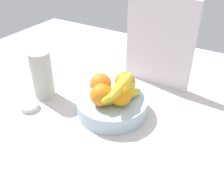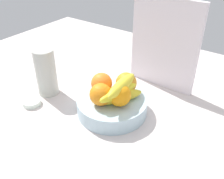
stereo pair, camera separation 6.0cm
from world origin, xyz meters
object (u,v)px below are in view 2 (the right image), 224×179
(fruit_bowl, at_px, (112,106))
(orange_front_right, at_px, (101,95))
(orange_back_left, at_px, (126,83))
(jar_lid, at_px, (32,102))
(banana_bunch, at_px, (120,91))
(cutting_board, at_px, (164,45))
(orange_front_left, at_px, (102,83))
(thermos_tumbler, at_px, (46,72))
(orange_center, at_px, (120,95))

(fruit_bowl, height_order, orange_front_right, orange_front_right)
(orange_back_left, relative_size, jar_lid, 1.12)
(orange_front_right, bearing_deg, banana_bunch, 47.25)
(cutting_board, bearing_deg, fruit_bowl, -99.12)
(jar_lid, bearing_deg, cutting_board, 51.91)
(cutting_board, bearing_deg, banana_bunch, -92.98)
(orange_front_left, xyz_separation_m, jar_lid, (-0.22, -0.15, -0.09))
(orange_back_left, xyz_separation_m, cutting_board, (0.04, 0.21, 0.08))
(orange_front_left, xyz_separation_m, orange_front_right, (0.04, -0.06, 0.00))
(thermos_tumbler, distance_m, jar_lid, 0.13)
(fruit_bowl, distance_m, banana_bunch, 0.08)
(fruit_bowl, xyz_separation_m, jar_lid, (-0.27, -0.14, -0.02))
(fruit_bowl, distance_m, orange_center, 0.08)
(orange_front_right, xyz_separation_m, cutting_board, (0.07, 0.32, 0.08))
(orange_back_left, bearing_deg, fruit_bowl, -101.87)
(orange_front_right, bearing_deg, orange_back_left, 75.78)
(thermos_tumbler, bearing_deg, orange_front_left, 14.52)
(orange_back_left, height_order, thermos_tumbler, thermos_tumbler)
(orange_front_right, distance_m, banana_bunch, 0.07)
(fruit_bowl, height_order, jar_lid, fruit_bowl)
(orange_back_left, height_order, banana_bunch, banana_bunch)
(orange_front_right, relative_size, thermos_tumbler, 0.41)
(orange_front_right, height_order, cutting_board, cutting_board)
(orange_center, relative_size, orange_back_left, 1.00)
(cutting_board, distance_m, thermos_tumbler, 0.47)
(orange_center, height_order, orange_back_left, same)
(orange_front_right, xyz_separation_m, orange_back_left, (0.03, 0.11, 0.00))
(jar_lid, bearing_deg, banana_bunch, 25.19)
(banana_bunch, xyz_separation_m, jar_lid, (-0.30, -0.14, -0.09))
(orange_back_left, relative_size, cutting_board, 0.21)
(orange_front_right, bearing_deg, fruit_bowl, 72.33)
(jar_lid, bearing_deg, orange_center, 22.37)
(orange_front_right, relative_size, orange_center, 1.00)
(fruit_bowl, relative_size, banana_bunch, 1.37)
(jar_lid, bearing_deg, fruit_bowl, 26.99)
(fruit_bowl, distance_m, orange_back_left, 0.10)
(fruit_bowl, height_order, orange_front_left, orange_front_left)
(orange_front_right, xyz_separation_m, banana_bunch, (0.04, 0.05, 0.00))
(fruit_bowl, relative_size, thermos_tumbler, 1.33)
(orange_front_left, relative_size, banana_bunch, 0.42)
(orange_front_right, height_order, orange_back_left, same)
(cutting_board, height_order, jar_lid, cutting_board)
(orange_front_left, height_order, cutting_board, cutting_board)
(fruit_bowl, xyz_separation_m, orange_back_left, (0.01, 0.07, 0.07))
(orange_back_left, relative_size, banana_bunch, 0.42)
(orange_front_right, height_order, orange_center, same)
(orange_front_left, bearing_deg, jar_lid, -145.02)
(orange_front_left, height_order, orange_back_left, same)
(cutting_board, height_order, thermos_tumbler, cutting_board)
(fruit_bowl, bearing_deg, jar_lid, -153.01)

